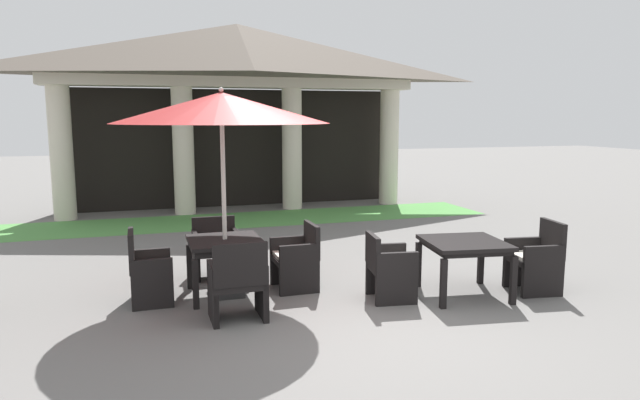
{
  "coord_description": "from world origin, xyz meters",
  "views": [
    {
      "loc": [
        -2.2,
        -5.69,
        2.27
      ],
      "look_at": [
        0.13,
        1.73,
        1.11
      ],
      "focal_mm": 31.8,
      "sensor_mm": 36.0,
      "label": 1
    }
  ],
  "objects_px": {
    "patio_chair_near_foreground_west": "(148,270)",
    "patio_chair_near_foreground_north": "(216,248)",
    "patio_chair_mid_left_east": "(536,260)",
    "patio_chair_mid_left_west": "(389,268)",
    "patio_chair_near_foreground_east": "(297,259)",
    "patio_table_near_foreground": "(225,247)",
    "patio_table_mid_left": "(464,248)",
    "patio_chair_near_foreground_south": "(238,284)",
    "patio_umbrella_near_foreground": "(222,109)"
  },
  "relations": [
    {
      "from": "patio_chair_near_foreground_south",
      "to": "patio_table_mid_left",
      "type": "height_order",
      "value": "patio_chair_near_foreground_south"
    },
    {
      "from": "patio_chair_mid_left_west",
      "to": "patio_chair_near_foreground_north",
      "type": "bearing_deg",
      "value": -123.84
    },
    {
      "from": "patio_chair_near_foreground_west",
      "to": "patio_chair_near_foreground_south",
      "type": "bearing_deg",
      "value": 45.02
    },
    {
      "from": "patio_chair_near_foreground_north",
      "to": "patio_chair_mid_left_west",
      "type": "relative_size",
      "value": 0.99
    },
    {
      "from": "patio_table_near_foreground",
      "to": "patio_umbrella_near_foreground",
      "type": "height_order",
      "value": "patio_umbrella_near_foreground"
    },
    {
      "from": "patio_chair_near_foreground_west",
      "to": "patio_chair_near_foreground_north",
      "type": "bearing_deg",
      "value": 134.84
    },
    {
      "from": "patio_umbrella_near_foreground",
      "to": "patio_chair_mid_left_west",
      "type": "distance_m",
      "value": 2.84
    },
    {
      "from": "patio_chair_mid_left_east",
      "to": "patio_chair_near_foreground_south",
      "type": "bearing_deg",
      "value": 96.45
    },
    {
      "from": "patio_chair_near_foreground_east",
      "to": "patio_chair_mid_left_west",
      "type": "distance_m",
      "value": 1.24
    },
    {
      "from": "patio_chair_mid_left_east",
      "to": "patio_chair_mid_left_west",
      "type": "bearing_deg",
      "value": 90.0
    },
    {
      "from": "patio_chair_near_foreground_east",
      "to": "patio_chair_near_foreground_west",
      "type": "xyz_separation_m",
      "value": [
        -1.89,
        -0.01,
        0.01
      ]
    },
    {
      "from": "patio_umbrella_near_foreground",
      "to": "patio_table_mid_left",
      "type": "height_order",
      "value": "patio_umbrella_near_foreground"
    },
    {
      "from": "patio_chair_near_foreground_west",
      "to": "patio_table_mid_left",
      "type": "xyz_separation_m",
      "value": [
        3.84,
        -0.9,
        0.21
      ]
    },
    {
      "from": "patio_table_near_foreground",
      "to": "patio_chair_near_foreground_east",
      "type": "distance_m",
      "value": 0.97
    },
    {
      "from": "patio_table_near_foreground",
      "to": "patio_chair_near_foreground_west",
      "type": "distance_m",
      "value": 0.97
    },
    {
      "from": "patio_chair_near_foreground_north",
      "to": "patio_chair_mid_left_east",
      "type": "distance_m",
      "value": 4.36
    },
    {
      "from": "patio_table_near_foreground",
      "to": "patio_table_mid_left",
      "type": "height_order",
      "value": "patio_table_near_foreground"
    },
    {
      "from": "patio_chair_near_foreground_south",
      "to": "patio_chair_near_foreground_north",
      "type": "bearing_deg",
      "value": 90.0
    },
    {
      "from": "patio_umbrella_near_foreground",
      "to": "patio_chair_mid_left_west",
      "type": "xyz_separation_m",
      "value": [
        1.91,
        -0.77,
        -1.96
      ]
    },
    {
      "from": "patio_chair_near_foreground_north",
      "to": "patio_chair_near_foreground_west",
      "type": "relative_size",
      "value": 0.91
    },
    {
      "from": "patio_chair_near_foreground_west",
      "to": "patio_umbrella_near_foreground",
      "type": "bearing_deg",
      "value": 90.0
    },
    {
      "from": "patio_chair_near_foreground_north",
      "to": "patio_chair_mid_left_east",
      "type": "height_order",
      "value": "patio_chair_mid_left_east"
    },
    {
      "from": "patio_chair_near_foreground_east",
      "to": "patio_chair_mid_left_west",
      "type": "bearing_deg",
      "value": -129.03
    },
    {
      "from": "patio_chair_near_foreground_east",
      "to": "patio_chair_near_foreground_west",
      "type": "distance_m",
      "value": 1.89
    },
    {
      "from": "patio_chair_near_foreground_south",
      "to": "patio_chair_mid_left_west",
      "type": "bearing_deg",
      "value": 4.88
    },
    {
      "from": "patio_umbrella_near_foreground",
      "to": "patio_chair_near_foreground_east",
      "type": "distance_m",
      "value": 2.17
    },
    {
      "from": "patio_table_near_foreground",
      "to": "patio_umbrella_near_foreground",
      "type": "bearing_deg",
      "value": -45.0
    },
    {
      "from": "patio_chair_near_foreground_north",
      "to": "patio_chair_near_foreground_east",
      "type": "xyz_separation_m",
      "value": [
        0.95,
        -0.94,
        0.0
      ]
    },
    {
      "from": "patio_chair_near_foreground_east",
      "to": "patio_table_mid_left",
      "type": "xyz_separation_m",
      "value": [
        1.95,
        -0.91,
        0.22
      ]
    },
    {
      "from": "patio_table_near_foreground",
      "to": "patio_chair_near_foreground_west",
      "type": "relative_size",
      "value": 1.0
    },
    {
      "from": "patio_table_near_foreground",
      "to": "patio_umbrella_near_foreground",
      "type": "relative_size",
      "value": 0.34
    },
    {
      "from": "patio_umbrella_near_foreground",
      "to": "patio_table_mid_left",
      "type": "bearing_deg",
      "value": -17.43
    },
    {
      "from": "patio_umbrella_near_foreground",
      "to": "patio_chair_near_foreground_west",
      "type": "bearing_deg",
      "value": -179.67
    },
    {
      "from": "patio_chair_near_foreground_east",
      "to": "patio_chair_near_foreground_west",
      "type": "relative_size",
      "value": 0.96
    },
    {
      "from": "patio_table_near_foreground",
      "to": "patio_chair_mid_left_east",
      "type": "height_order",
      "value": "patio_chair_mid_left_east"
    },
    {
      "from": "patio_chair_near_foreground_south",
      "to": "patio_chair_mid_left_east",
      "type": "xyz_separation_m",
      "value": [
        3.87,
        -0.1,
        -0.0
      ]
    },
    {
      "from": "patio_chair_mid_left_east",
      "to": "patio_chair_mid_left_west",
      "type": "height_order",
      "value": "patio_chair_mid_left_east"
    },
    {
      "from": "patio_table_mid_left",
      "to": "patio_chair_mid_left_east",
      "type": "height_order",
      "value": "patio_chair_mid_left_east"
    },
    {
      "from": "patio_chair_mid_left_east",
      "to": "patio_chair_mid_left_west",
      "type": "relative_size",
      "value": 1.12
    },
    {
      "from": "patio_chair_near_foreground_east",
      "to": "patio_chair_mid_left_west",
      "type": "height_order",
      "value": "patio_chair_near_foreground_east"
    },
    {
      "from": "patio_umbrella_near_foreground",
      "to": "patio_chair_near_foreground_west",
      "type": "xyz_separation_m",
      "value": [
        -0.95,
        -0.01,
        -1.95
      ]
    },
    {
      "from": "patio_chair_near_foreground_north",
      "to": "patio_umbrella_near_foreground",
      "type": "bearing_deg",
      "value": 90.0
    },
    {
      "from": "patio_table_near_foreground",
      "to": "patio_table_mid_left",
      "type": "relative_size",
      "value": 0.84
    },
    {
      "from": "patio_table_mid_left",
      "to": "patio_umbrella_near_foreground",
      "type": "bearing_deg",
      "value": 162.57
    },
    {
      "from": "patio_chair_near_foreground_south",
      "to": "patio_chair_mid_left_east",
      "type": "relative_size",
      "value": 1.0
    },
    {
      "from": "patio_table_near_foreground",
      "to": "patio_table_mid_left",
      "type": "distance_m",
      "value": 3.03
    },
    {
      "from": "patio_chair_mid_left_west",
      "to": "patio_chair_mid_left_east",
      "type": "bearing_deg",
      "value": 90.0
    },
    {
      "from": "patio_chair_near_foreground_east",
      "to": "patio_chair_mid_left_east",
      "type": "xyz_separation_m",
      "value": [
        2.93,
        -1.05,
        0.02
      ]
    },
    {
      "from": "patio_chair_near_foreground_east",
      "to": "patio_chair_mid_left_west",
      "type": "relative_size",
      "value": 1.04
    },
    {
      "from": "patio_umbrella_near_foreground",
      "to": "patio_chair_mid_left_east",
      "type": "distance_m",
      "value": 4.46
    }
  ]
}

